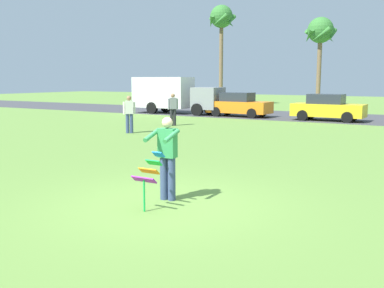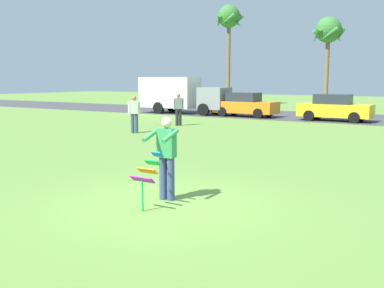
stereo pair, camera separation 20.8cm
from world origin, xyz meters
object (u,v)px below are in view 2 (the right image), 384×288
at_px(parked_car_yellow, 334,108).
at_px(palm_tree_right_near, 328,33).
at_px(person_walker_far, 178,108).
at_px(person_walker_near, 134,113).
at_px(parked_truck_grey_van, 179,94).
at_px(person_kite_flyer, 166,155).
at_px(parked_car_orange, 245,105).
at_px(palm_tree_left_near, 229,21).
at_px(kite_held, 147,172).

distance_m(parked_car_yellow, palm_tree_right_near, 12.05).
bearing_deg(person_walker_far, palm_tree_right_near, 79.34).
xyz_separation_m(person_walker_near, person_walker_far, (-0.04, 3.80, 0.00)).
relative_size(parked_truck_grey_van, person_walker_far, 3.89).
distance_m(palm_tree_right_near, person_walker_near, 22.01).
relative_size(person_kite_flyer, parked_car_orange, 0.41).
relative_size(parked_car_orange, parked_car_yellow, 1.00).
height_order(person_kite_flyer, parked_car_yellow, person_kite_flyer).
height_order(parked_truck_grey_van, palm_tree_left_near, palm_tree_left_near).
bearing_deg(person_walker_near, person_walker_far, 90.60).
xyz_separation_m(parked_car_yellow, palm_tree_right_near, (-3.25, 10.29, 5.38)).
height_order(palm_tree_left_near, palm_tree_right_near, palm_tree_left_near).
bearing_deg(parked_truck_grey_van, kite_held, -58.37).
xyz_separation_m(parked_truck_grey_van, person_walker_near, (4.59, -10.86, -0.48)).
height_order(kite_held, person_walker_near, person_walker_near).
relative_size(parked_car_orange, person_walker_far, 2.46).
relative_size(kite_held, palm_tree_left_near, 0.12).
bearing_deg(kite_held, person_walker_far, 120.99).
xyz_separation_m(person_kite_flyer, palm_tree_left_near, (-13.95, 30.41, 6.86)).
bearing_deg(palm_tree_right_near, parked_car_yellow, -72.48).
distance_m(parked_car_orange, parked_car_yellow, 5.83).
xyz_separation_m(kite_held, parked_car_yellow, (-1.41, 20.25, 0.05)).
height_order(parked_car_yellow, palm_tree_left_near, palm_tree_left_near).
height_order(person_kite_flyer, parked_car_orange, person_kite_flyer).
height_order(parked_car_yellow, palm_tree_right_near, palm_tree_right_near).
relative_size(palm_tree_left_near, person_walker_near, 5.37).
bearing_deg(palm_tree_right_near, parked_truck_grey_van, -127.21).
distance_m(kite_held, parked_car_yellow, 20.30).
relative_size(person_kite_flyer, palm_tree_right_near, 0.23).
xyz_separation_m(palm_tree_right_near, person_walker_far, (-3.26, -17.34, -5.22)).
bearing_deg(palm_tree_right_near, person_kite_flyer, -81.24).
xyz_separation_m(palm_tree_left_near, person_walker_near, (6.13, -21.75, -6.88)).
bearing_deg(parked_car_yellow, palm_tree_left_near, 139.17).
bearing_deg(person_kite_flyer, parked_truck_grey_van, 122.43).
xyz_separation_m(kite_held, parked_car_orange, (-7.24, 20.25, 0.05)).
bearing_deg(parked_car_yellow, kite_held, -86.01).
relative_size(person_kite_flyer, parked_truck_grey_van, 0.26).
height_order(person_kite_flyer, parked_truck_grey_van, parked_truck_grey_van).
bearing_deg(parked_truck_grey_van, palm_tree_right_near, 52.79).
height_order(parked_car_yellow, person_walker_near, person_walker_near).
xyz_separation_m(person_kite_flyer, kite_held, (0.07, -0.73, -0.22)).
bearing_deg(parked_truck_grey_van, person_walker_near, -67.10).
relative_size(person_kite_flyer, person_walker_far, 1.00).
bearing_deg(person_walker_near, person_kite_flyer, -47.94).
xyz_separation_m(palm_tree_right_near, person_walker_near, (-3.22, -21.14, -5.22)).
bearing_deg(parked_car_yellow, parked_truck_grey_van, -180.00).
bearing_deg(parked_car_orange, parked_car_yellow, -0.00).
height_order(parked_car_orange, person_walker_far, person_walker_far).
height_order(palm_tree_right_near, person_walker_near, palm_tree_right_near).
xyz_separation_m(parked_truck_grey_van, parked_car_orange, (5.23, 0.00, -0.64)).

